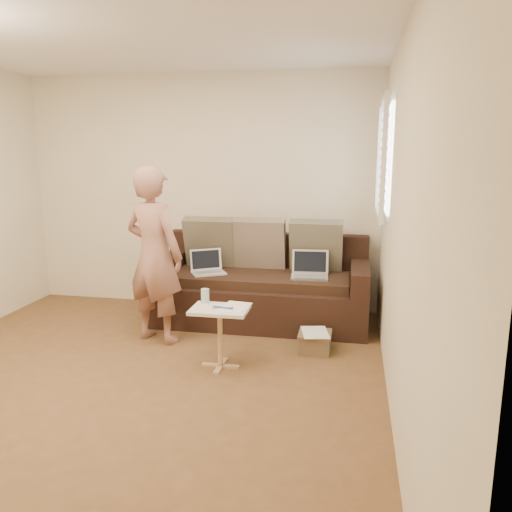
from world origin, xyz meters
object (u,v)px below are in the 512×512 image
Objects in this scene: drinking_glass at (205,296)px; striped_box at (315,342)px; laptop_silver at (309,278)px; person at (154,255)px; side_table at (220,338)px; sofa at (261,282)px; laptop_white at (209,274)px.

drinking_glass is 1.09m from striped_box.
striped_box is at bearing -84.05° from laptop_silver.
person reaches higher than side_table.
laptop_silver is at bearing 100.12° from striped_box.
side_table is at bearing -95.75° from sofa.
sofa is 1.23m from side_table.
laptop_white is at bearing -166.46° from sofa.
person is (-0.34, -0.60, 0.30)m from laptop_white.
laptop_silver is 0.77m from striped_box.
laptop_white is at bearing 104.52° from drinking_glass.
drinking_glass is 0.41× the size of striped_box.
drinking_glass is (-0.28, -1.09, 0.15)m from sofa.
laptop_silver is 1.28× the size of striped_box.
drinking_glass is at bearing 165.48° from person.
side_table is (-0.64, -1.10, -0.26)m from laptop_silver.
drinking_glass reaches higher than side_table.
laptop_silver is 0.72× the size of side_table.
laptop_white is at bearing 152.35° from striped_box.
striped_box is (1.50, -0.01, -0.73)m from person.
drinking_glass is (0.25, -0.97, 0.05)m from laptop_white.
laptop_silver is at bearing -30.11° from laptop_white.
laptop_silver is at bearing 60.00° from side_table.
side_table is (0.41, -1.08, -0.26)m from laptop_white.
drinking_glass is (-0.79, -0.98, 0.05)m from laptop_silver.
laptop_silver reaches higher than drinking_glass.
laptop_white is 1.19m from side_table.
striped_box is (0.91, 0.36, -0.48)m from drinking_glass.
laptop_white is at bearing 176.87° from laptop_silver.
side_table reaches higher than striped_box.
laptop_white reaches higher than striped_box.
striped_box is at bearing -58.80° from laptop_white.
sofa is at bearing 130.51° from striped_box.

